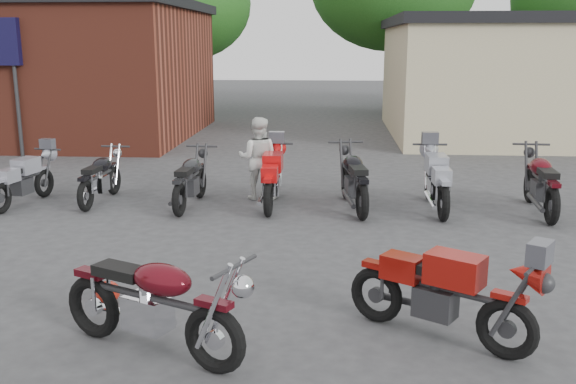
# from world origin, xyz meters

# --- Properties ---
(ground) EXTENTS (90.00, 90.00, 0.00)m
(ground) POSITION_xyz_m (0.00, 0.00, 0.00)
(ground) COLOR #363639
(brick_building) EXTENTS (12.00, 8.00, 4.00)m
(brick_building) POSITION_xyz_m (-9.00, 14.00, 2.00)
(brick_building) COLOR maroon
(brick_building) RESTS_ON ground
(stucco_building) EXTENTS (10.00, 8.00, 3.50)m
(stucco_building) POSITION_xyz_m (8.50, 15.00, 1.75)
(stucco_building) COLOR tan
(stucco_building) RESTS_ON ground
(tree_1) EXTENTS (5.92, 5.92, 7.40)m
(tree_1) POSITION_xyz_m (-5.00, 22.00, 3.70)
(tree_1) COLOR #164C14
(tree_1) RESTS_ON ground
(tree_2) EXTENTS (7.04, 7.04, 8.80)m
(tree_2) POSITION_xyz_m (4.00, 22.00, 4.40)
(tree_2) COLOR #164C14
(tree_2) RESTS_ON ground
(vintage_motorcycle) EXTENTS (2.21, 1.53, 1.23)m
(vintage_motorcycle) POSITION_xyz_m (-0.12, -0.79, 0.61)
(vintage_motorcycle) COLOR #4A0911
(vintage_motorcycle) RESTS_ON ground
(sportbike) EXTENTS (2.01, 1.62, 1.14)m
(sportbike) POSITION_xyz_m (2.72, -0.27, 0.57)
(sportbike) COLOR #9D130D
(sportbike) RESTS_ON ground
(helmet) EXTENTS (0.34, 0.34, 0.26)m
(helmet) POSITION_xyz_m (-1.03, 0.44, 0.13)
(helmet) COLOR #A61F11
(helmet) RESTS_ON ground
(person_light) EXTENTS (0.81, 0.65, 1.60)m
(person_light) POSITION_xyz_m (0.14, 5.68, 0.80)
(person_light) COLOR silver
(person_light) RESTS_ON ground
(row_bike_1) EXTENTS (0.89, 1.88, 1.05)m
(row_bike_1) POSITION_xyz_m (-4.19, 4.90, 0.52)
(row_bike_1) COLOR #9A9AA8
(row_bike_1) RESTS_ON ground
(row_bike_2) EXTENTS (0.69, 1.87, 1.07)m
(row_bike_2) POSITION_xyz_m (-2.83, 5.20, 0.53)
(row_bike_2) COLOR black
(row_bike_2) RESTS_ON ground
(row_bike_3) EXTENTS (0.75, 1.97, 1.13)m
(row_bike_3) POSITION_xyz_m (-1.04, 4.99, 0.56)
(row_bike_3) COLOR black
(row_bike_3) RESTS_ON ground
(row_bike_4) EXTENTS (0.67, 2.02, 1.17)m
(row_bike_4) POSITION_xyz_m (0.47, 5.13, 0.59)
(row_bike_4) COLOR red
(row_bike_4) RESTS_ON ground
(row_bike_5) EXTENTS (1.02, 2.21, 1.23)m
(row_bike_5) POSITION_xyz_m (1.97, 5.04, 0.62)
(row_bike_5) COLOR black
(row_bike_5) RESTS_ON ground
(row_bike_6) EXTENTS (0.71, 2.08, 1.20)m
(row_bike_6) POSITION_xyz_m (3.47, 5.06, 0.60)
(row_bike_6) COLOR #9B9DA9
(row_bike_6) RESTS_ON ground
(row_bike_7) EXTENTS (0.84, 2.17, 1.24)m
(row_bike_7) POSITION_xyz_m (5.30, 4.98, 0.62)
(row_bike_7) COLOR #490910
(row_bike_7) RESTS_ON ground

